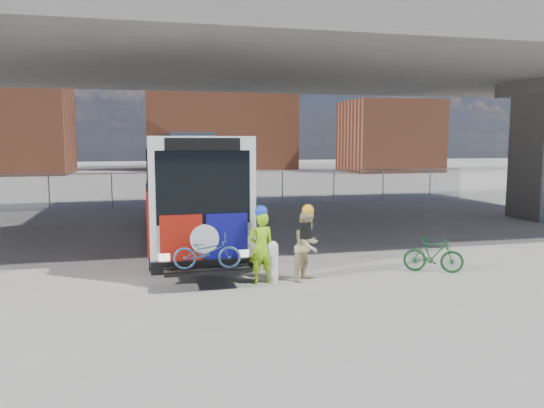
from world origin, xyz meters
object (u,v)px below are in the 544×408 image
object	(u,v)px
bollard	(273,260)
cyclist_hivis	(261,246)
bike_parked	(433,255)
cyclist_tan	(308,245)
bus	(185,179)

from	to	relation	value
bollard	cyclist_hivis	world-z (taller)	cyclist_hivis
cyclist_hivis	bike_parked	world-z (taller)	cyclist_hivis
cyclist_hivis	bike_parked	distance (m)	4.66
cyclist_hivis	bike_parked	xyz separation A→B (m)	(4.63, 0.00, -0.46)
cyclist_hivis	bike_parked	bearing A→B (deg)	174.29
cyclist_hivis	cyclist_tan	bearing A→B (deg)	174.16
bollard	bike_parked	world-z (taller)	bollard
cyclist_hivis	cyclist_tan	size ratio (longest dim) A/B	1.00
bollard	cyclist_hivis	bearing A→B (deg)	180.00
bus	bike_parked	bearing A→B (deg)	-46.71
cyclist_tan	cyclist_hivis	bearing A→B (deg)	136.52
cyclist_hivis	bus	bearing A→B (deg)	-83.80
cyclist_tan	bollard	bearing A→B (deg)	136.48
bollard	bike_parked	bearing A→B (deg)	0.00
bus	bollard	bearing A→B (deg)	-75.63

